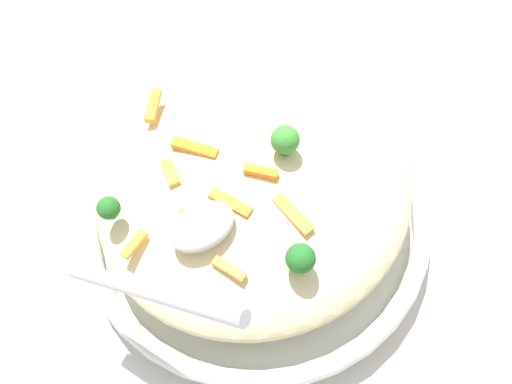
# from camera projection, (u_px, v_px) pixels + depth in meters

# --- Properties ---
(ground_plane) EXTENTS (2.40, 2.40, 0.00)m
(ground_plane) POSITION_uv_depth(u_px,v_px,m) (256.00, 221.00, 0.54)
(ground_plane) COLOR beige
(serving_bowl) EXTENTS (0.34, 0.34, 0.04)m
(serving_bowl) POSITION_uv_depth(u_px,v_px,m) (256.00, 212.00, 0.52)
(serving_bowl) COLOR silver
(serving_bowl) RESTS_ON ground_plane
(pasta_mound) EXTENTS (0.29, 0.28, 0.07)m
(pasta_mound) POSITION_uv_depth(u_px,v_px,m) (256.00, 189.00, 0.48)
(pasta_mound) COLOR beige
(pasta_mound) RESTS_ON serving_bowl
(carrot_piece_0) EXTENTS (0.02, 0.03, 0.01)m
(carrot_piece_0) POSITION_uv_depth(u_px,v_px,m) (170.00, 173.00, 0.45)
(carrot_piece_0) COLOR orange
(carrot_piece_0) RESTS_ON pasta_mound
(carrot_piece_1) EXTENTS (0.03, 0.04, 0.01)m
(carrot_piece_1) POSITION_uv_depth(u_px,v_px,m) (195.00, 149.00, 0.46)
(carrot_piece_1) COLOR orange
(carrot_piece_1) RESTS_ON pasta_mound
(carrot_piece_2) EXTENTS (0.03, 0.02, 0.01)m
(carrot_piece_2) POSITION_uv_depth(u_px,v_px,m) (132.00, 240.00, 0.42)
(carrot_piece_2) COLOR orange
(carrot_piece_2) RESTS_ON pasta_mound
(carrot_piece_3) EXTENTS (0.03, 0.03, 0.01)m
(carrot_piece_3) POSITION_uv_depth(u_px,v_px,m) (153.00, 106.00, 0.49)
(carrot_piece_3) COLOR orange
(carrot_piece_3) RESTS_ON pasta_mound
(carrot_piece_4) EXTENTS (0.01, 0.04, 0.01)m
(carrot_piece_4) POSITION_uv_depth(u_px,v_px,m) (289.00, 216.00, 0.43)
(carrot_piece_4) COLOR orange
(carrot_piece_4) RESTS_ON pasta_mound
(carrot_piece_5) EXTENTS (0.02, 0.03, 0.01)m
(carrot_piece_5) POSITION_uv_depth(u_px,v_px,m) (186.00, 227.00, 0.42)
(carrot_piece_5) COLOR orange
(carrot_piece_5) RESTS_ON pasta_mound
(carrot_piece_6) EXTENTS (0.02, 0.03, 0.01)m
(carrot_piece_6) POSITION_uv_depth(u_px,v_px,m) (266.00, 169.00, 0.44)
(carrot_piece_6) COLOR orange
(carrot_piece_6) RESTS_ON pasta_mound
(carrot_piece_7) EXTENTS (0.02, 0.03, 0.01)m
(carrot_piece_7) POSITION_uv_depth(u_px,v_px,m) (229.00, 269.00, 0.41)
(carrot_piece_7) COLOR orange
(carrot_piece_7) RESTS_ON pasta_mound
(carrot_piece_8) EXTENTS (0.02, 0.04, 0.01)m
(carrot_piece_8) POSITION_uv_depth(u_px,v_px,m) (230.00, 203.00, 0.43)
(carrot_piece_8) COLOR orange
(carrot_piece_8) RESTS_ON pasta_mound
(broccoli_floret_0) EXTENTS (0.02, 0.02, 0.02)m
(broccoli_floret_0) POSITION_uv_depth(u_px,v_px,m) (109.00, 208.00, 0.42)
(broccoli_floret_0) COLOR #205B1C
(broccoli_floret_0) RESTS_ON pasta_mound
(broccoli_floret_1) EXTENTS (0.02, 0.02, 0.03)m
(broccoli_floret_1) POSITION_uv_depth(u_px,v_px,m) (300.00, 259.00, 0.40)
(broccoli_floret_1) COLOR #205B1C
(broccoli_floret_1) RESTS_ON pasta_mound
(broccoli_floret_2) EXTENTS (0.03, 0.03, 0.03)m
(broccoli_floret_2) POSITION_uv_depth(u_px,v_px,m) (282.00, 137.00, 0.44)
(broccoli_floret_2) COLOR #377928
(broccoli_floret_2) RESTS_ON pasta_mound
(serving_spoon) EXTENTS (0.13, 0.14, 0.09)m
(serving_spoon) POSITION_uv_depth(u_px,v_px,m) (184.00, 248.00, 0.39)
(serving_spoon) COLOR #B7B7BC
(serving_spoon) RESTS_ON pasta_mound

